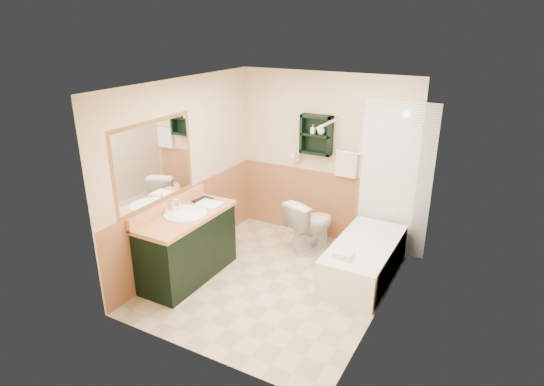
{
  "coord_description": "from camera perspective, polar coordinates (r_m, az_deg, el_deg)",
  "views": [
    {
      "loc": [
        2.32,
        -4.28,
        3.05
      ],
      "look_at": [
        -0.14,
        0.2,
        1.08
      ],
      "focal_mm": 30.0,
      "sensor_mm": 36.0,
      "label": 1
    }
  ],
  "objects": [
    {
      "name": "curtain_rod",
      "position": [
        5.44,
        9.12,
        9.66
      ],
      "size": [
        0.03,
        1.6,
        0.03
      ],
      "primitive_type": "cylinder",
      "rotation": [
        1.57,
        0.0,
        0.0
      ],
      "color": "silver",
      "rests_on": "back_wall"
    },
    {
      "name": "tile_back",
      "position": [
        6.23,
        15.2,
        1.55
      ],
      "size": [
        0.95,
        0.95,
        2.1
      ],
      "primitive_type": null,
      "color": "white",
      "rests_on": "back_wall"
    },
    {
      "name": "wall_shelf",
      "position": [
        6.36,
        5.57,
        7.29
      ],
      "size": [
        0.45,
        0.15,
        0.55
      ],
      "primitive_type": "cube",
      "color": "black",
      "rests_on": "back_wall"
    },
    {
      "name": "back_wall",
      "position": [
        6.52,
        6.68,
        4.39
      ],
      "size": [
        2.6,
        0.04,
        2.4
      ],
      "primitive_type": "cube",
      "color": "beige",
      "rests_on": "ground"
    },
    {
      "name": "towel_bar",
      "position": [
        6.3,
        9.44,
        5.08
      ],
      "size": [
        0.4,
        0.06,
        0.4
      ],
      "primitive_type": null,
      "color": "white",
      "rests_on": "back_wall"
    },
    {
      "name": "tile_accent",
      "position": [
        5.27,
        16.68,
        7.55
      ],
      "size": [
        1.5,
        1.5,
        0.1
      ],
      "primitive_type": null,
      "color": "#144625",
      "rests_on": "right_wall"
    },
    {
      "name": "left_wall",
      "position": [
        5.92,
        -11.05,
        2.41
      ],
      "size": [
        0.04,
        3.0,
        2.4
      ],
      "primitive_type": "cube",
      "color": "beige",
      "rests_on": "ground"
    },
    {
      "name": "ceiling",
      "position": [
        4.91,
        0.3,
        13.67
      ],
      "size": [
        2.6,
        3.0,
        0.04
      ],
      "primitive_type": "cube",
      "color": "white",
      "rests_on": "back_wall"
    },
    {
      "name": "tile_right",
      "position": [
        5.51,
        15.88,
        -1.07
      ],
      "size": [
        1.5,
        1.5,
        2.1
      ],
      "primitive_type": null,
      "color": "white",
      "rests_on": "right_wall"
    },
    {
      "name": "soap_bottle_a",
      "position": [
        6.36,
        5.16,
        7.71
      ],
      "size": [
        0.05,
        0.12,
        0.06
      ],
      "primitive_type": "imported",
      "rotation": [
        0.0,
        0.0,
        -0.0
      ],
      "color": "white",
      "rests_on": "wall_shelf"
    },
    {
      "name": "shower_curtain",
      "position": [
        5.83,
        9.24,
        1.72
      ],
      "size": [
        1.05,
        1.05,
        1.7
      ],
      "primitive_type": null,
      "color": "beige",
      "rests_on": "curtain_rod"
    },
    {
      "name": "mirror_frame",
      "position": [
        5.4,
        -14.53,
        3.69
      ],
      "size": [
        1.3,
        1.3,
        1.0
      ],
      "primitive_type": null,
      "color": "brown",
      "rests_on": "left_wall"
    },
    {
      "name": "bathtub",
      "position": [
        5.85,
        11.46,
        -8.19
      ],
      "size": [
        0.7,
        1.5,
        0.47
      ],
      "primitive_type": "cube",
      "color": "white",
      "rests_on": "ground"
    },
    {
      "name": "counter_towel",
      "position": [
        5.73,
        -7.91,
        -1.46
      ],
      "size": [
        0.3,
        0.24,
        0.04
      ],
      "primitive_type": "cube",
      "color": "white",
      "rests_on": "vanity"
    },
    {
      "name": "toilet",
      "position": [
        6.38,
        4.89,
        -3.92
      ],
      "size": [
        0.65,
        0.84,
        0.73
      ],
      "primitive_type": "imported",
      "rotation": [
        0.0,
        0.0,
        2.79
      ],
      "color": "white",
      "rests_on": "ground"
    },
    {
      "name": "hair_dryer",
      "position": [
        6.59,
        3.15,
        4.7
      ],
      "size": [
        0.1,
        0.24,
        0.18
      ],
      "primitive_type": null,
      "color": "silver",
      "rests_on": "back_wall"
    },
    {
      "name": "floor",
      "position": [
        5.75,
        0.26,
        -11.02
      ],
      "size": [
        3.0,
        3.0,
        0.0
      ],
      "primitive_type": "plane",
      "color": "beige",
      "rests_on": "ground"
    },
    {
      "name": "vanity",
      "position": [
        5.74,
        -10.52,
        -6.55
      ],
      "size": [
        0.59,
        1.35,
        0.85
      ],
      "primitive_type": "cube",
      "color": "black",
      "rests_on": "ground"
    },
    {
      "name": "right_wall",
      "position": [
        4.77,
        14.37,
        -2.46
      ],
      "size": [
        0.04,
        3.0,
        2.4
      ],
      "primitive_type": "cube",
      "color": "beige",
      "rests_on": "ground"
    },
    {
      "name": "vanity_book",
      "position": [
        5.93,
        -9.36,
        0.28
      ],
      "size": [
        0.18,
        0.04,
        0.24
      ],
      "primitive_type": "imported",
      "rotation": [
        0.0,
        0.0,
        -0.12
      ],
      "color": "black",
      "rests_on": "vanity"
    },
    {
      "name": "wainscot_left",
      "position": [
        6.15,
        -10.34,
        -3.83
      ],
      "size": [
        2.98,
        2.98,
        1.0
      ],
      "primitive_type": null,
      "color": "#C57C50",
      "rests_on": "left_wall"
    },
    {
      "name": "mirror_glass",
      "position": [
        5.4,
        -14.49,
        3.68
      ],
      "size": [
        1.2,
        1.2,
        0.9
      ],
      "primitive_type": null,
      "color": "white",
      "rests_on": "left_wall"
    },
    {
      "name": "wainscot_back",
      "position": [
        6.72,
        6.31,
        -1.41
      ],
      "size": [
        2.58,
        2.58,
        1.0
      ],
      "primitive_type": null,
      "color": "#C57C50",
      "rests_on": "back_wall"
    },
    {
      "name": "tub_towel",
      "position": [
        5.36,
        8.97,
        -7.59
      ],
      "size": [
        0.22,
        0.19,
        0.07
      ],
      "primitive_type": "cube",
      "color": "white",
      "rests_on": "bathtub"
    },
    {
      "name": "soap_bottle_b",
      "position": [
        6.31,
        6.2,
        7.79
      ],
      "size": [
        0.14,
        0.16,
        0.11
      ],
      "primitive_type": "imported",
      "rotation": [
        0.0,
        0.0,
        0.28
      ],
      "color": "white",
      "rests_on": "wall_shelf"
    }
  ]
}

